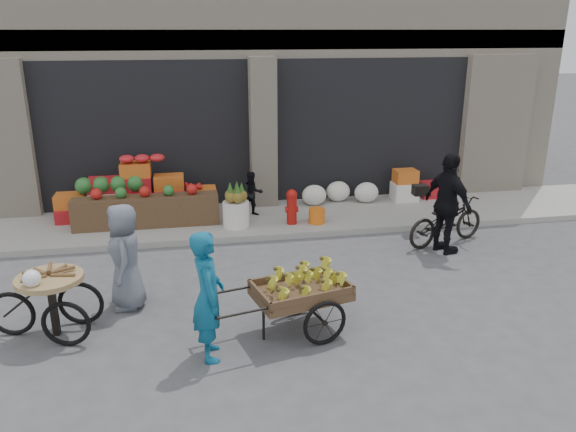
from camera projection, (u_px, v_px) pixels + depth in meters
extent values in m
plane|color=#424244|center=(315.00, 315.00, 7.87)|extent=(80.00, 80.00, 0.00)
cube|color=gray|center=(270.00, 219.00, 11.67)|extent=(18.00, 2.20, 0.12)
cube|color=beige|center=(244.00, 42.00, 14.41)|extent=(14.00, 6.00, 7.00)
cube|color=gray|center=(259.00, 40.00, 11.72)|extent=(14.00, 0.30, 0.40)
cube|color=black|center=(147.00, 130.00, 12.50)|extent=(4.40, 1.60, 3.10)
cube|color=black|center=(360.00, 124.00, 13.36)|extent=(4.40, 1.60, 3.10)
cube|color=beige|center=(262.00, 133.00, 12.14)|extent=(0.55, 0.80, 3.22)
cube|color=brown|center=(146.00, 211.00, 10.99)|extent=(2.80, 0.45, 0.60)
sphere|color=#1E5923|center=(110.00, 185.00, 11.19)|extent=(0.34, 0.34, 0.34)
cylinder|color=silver|center=(236.00, 214.00, 10.98)|extent=(0.52, 0.52, 0.50)
cylinder|color=#A5140F|center=(292.00, 210.00, 11.11)|extent=(0.20, 0.20, 0.56)
sphere|color=#A5140F|center=(292.00, 195.00, 11.01)|extent=(0.22, 0.22, 0.22)
cylinder|color=orange|center=(317.00, 216.00, 11.19)|extent=(0.32, 0.32, 0.30)
ellipsoid|color=silver|center=(340.00, 194.00, 12.43)|extent=(1.70, 0.60, 0.44)
imported|color=black|center=(252.00, 194.00, 11.54)|extent=(0.51, 0.43, 0.93)
cube|color=brown|center=(301.00, 293.00, 7.28)|extent=(1.34, 1.04, 0.11)
torus|color=black|center=(325.00, 323.00, 7.04)|extent=(0.60, 0.19, 0.60)
torus|color=black|center=(296.00, 295.00, 7.78)|extent=(0.60, 0.19, 0.60)
cylinder|color=black|center=(264.00, 322.00, 7.17)|extent=(0.04, 0.04, 0.50)
imported|color=#0F5376|center=(208.00, 296.00, 6.63)|extent=(0.41, 0.61, 1.63)
cylinder|color=#9E7F51|center=(49.00, 279.00, 7.11)|extent=(0.97, 0.97, 0.07)
cube|color=black|center=(53.00, 307.00, 7.24)|extent=(0.09, 0.09, 0.80)
torus|color=black|center=(66.00, 324.00, 7.01)|extent=(0.62, 0.16, 0.62)
torus|color=black|center=(81.00, 303.00, 7.54)|extent=(0.62, 0.16, 0.62)
torus|color=black|center=(12.00, 314.00, 7.26)|extent=(0.62, 0.16, 0.62)
imported|color=slate|center=(125.00, 257.00, 7.88)|extent=(0.53, 0.78, 1.54)
imported|color=black|center=(446.00, 220.00, 10.36)|extent=(1.82, 1.10, 0.90)
imported|color=black|center=(448.00, 204.00, 9.81)|extent=(0.75, 1.15, 1.81)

